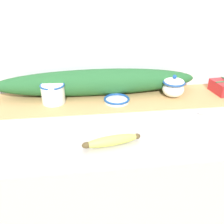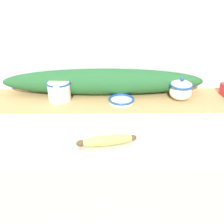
{
  "view_description": "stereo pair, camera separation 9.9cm",
  "coord_description": "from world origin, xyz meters",
  "px_view_note": "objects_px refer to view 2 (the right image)",
  "views": [
    {
      "loc": [
        -0.07,
        -0.91,
        1.39
      ],
      "look_at": [
        0.04,
        -0.04,
        0.93
      ],
      "focal_mm": 40.0,
      "sensor_mm": 36.0,
      "label": 1
    },
    {
      "loc": [
        0.03,
        -0.92,
        1.39
      ],
      "look_at": [
        0.04,
        -0.04,
        0.93
      ],
      "focal_mm": 40.0,
      "sensor_mm": 36.0,
      "label": 2
    }
  ],
  "objects_px": {
    "banana": "(107,141)",
    "spoon": "(202,117)",
    "cream_pitcher": "(59,90)",
    "sugar_bowl": "(181,90)",
    "small_dish": "(121,100)"
  },
  "relations": [
    {
      "from": "spoon",
      "to": "sugar_bowl",
      "type": "bearing_deg",
      "value": 98.6
    },
    {
      "from": "sugar_bowl",
      "to": "small_dish",
      "type": "bearing_deg",
      "value": -173.8
    },
    {
      "from": "cream_pitcher",
      "to": "banana",
      "type": "height_order",
      "value": "cream_pitcher"
    },
    {
      "from": "sugar_bowl",
      "to": "small_dish",
      "type": "relative_size",
      "value": 0.91
    },
    {
      "from": "sugar_bowl",
      "to": "banana",
      "type": "xyz_separation_m",
      "value": [
        -0.35,
        -0.37,
        -0.03
      ]
    },
    {
      "from": "cream_pitcher",
      "to": "sugar_bowl",
      "type": "height_order",
      "value": "sugar_bowl"
    },
    {
      "from": "banana",
      "to": "spoon",
      "type": "bearing_deg",
      "value": 25.16
    },
    {
      "from": "cream_pitcher",
      "to": "sugar_bowl",
      "type": "relative_size",
      "value": 1.17
    },
    {
      "from": "sugar_bowl",
      "to": "banana",
      "type": "bearing_deg",
      "value": -133.2
    },
    {
      "from": "small_dish",
      "to": "banana",
      "type": "distance_m",
      "value": 0.35
    },
    {
      "from": "cream_pitcher",
      "to": "sugar_bowl",
      "type": "xyz_separation_m",
      "value": [
        0.58,
        -0.0,
        0.0
      ]
    },
    {
      "from": "cream_pitcher",
      "to": "small_dish",
      "type": "xyz_separation_m",
      "value": [
        0.29,
        -0.03,
        -0.04
      ]
    },
    {
      "from": "small_dish",
      "to": "banana",
      "type": "height_order",
      "value": "banana"
    },
    {
      "from": "cream_pitcher",
      "to": "spoon",
      "type": "bearing_deg",
      "value": -16.64
    },
    {
      "from": "sugar_bowl",
      "to": "spoon",
      "type": "height_order",
      "value": "sugar_bowl"
    }
  ]
}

